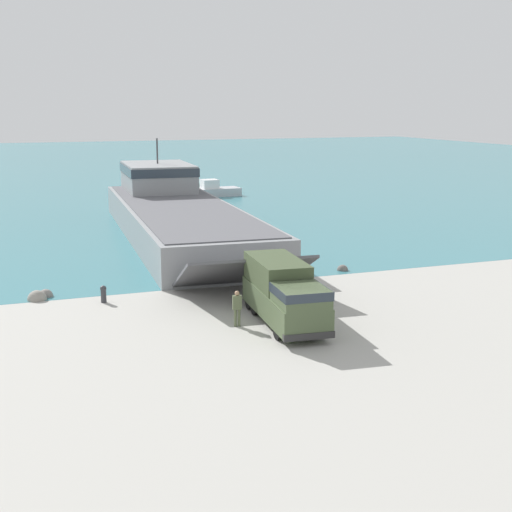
{
  "coord_description": "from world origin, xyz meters",
  "views": [
    {
      "loc": [
        -13.93,
        -34.34,
        10.6
      ],
      "look_at": [
        -0.37,
        2.45,
        2.3
      ],
      "focal_mm": 50.0,
      "sensor_mm": 36.0,
      "label": 1
    }
  ],
  "objects_px": {
    "landing_craft": "(176,211)",
    "mooring_bollard": "(103,293)",
    "military_truck": "(284,293)",
    "cargo_crate": "(289,334)",
    "moored_boat_c": "(177,186)",
    "soldier_on_ramp": "(237,306)",
    "moored_boat_b": "(213,191)"
  },
  "relations": [
    {
      "from": "military_truck",
      "to": "cargo_crate",
      "type": "relative_size",
      "value": 11.24
    },
    {
      "from": "military_truck",
      "to": "cargo_crate",
      "type": "distance_m",
      "value": 2.99
    },
    {
      "from": "landing_craft",
      "to": "cargo_crate",
      "type": "distance_m",
      "value": 29.33
    },
    {
      "from": "military_truck",
      "to": "cargo_crate",
      "type": "height_order",
      "value": "military_truck"
    },
    {
      "from": "landing_craft",
      "to": "soldier_on_ramp",
      "type": "relative_size",
      "value": 21.24
    },
    {
      "from": "soldier_on_ramp",
      "to": "moored_boat_c",
      "type": "xyz_separation_m",
      "value": [
        11.39,
        57.51,
        -0.62
      ]
    },
    {
      "from": "moored_boat_b",
      "to": "cargo_crate",
      "type": "relative_size",
      "value": 9.3
    },
    {
      "from": "mooring_bollard",
      "to": "landing_craft",
      "type": "bearing_deg",
      "value": 65.47
    },
    {
      "from": "military_truck",
      "to": "soldier_on_ramp",
      "type": "relative_size",
      "value": 4.3
    },
    {
      "from": "military_truck",
      "to": "moored_boat_c",
      "type": "xyz_separation_m",
      "value": [
        9.03,
        57.76,
        -1.12
      ]
    },
    {
      "from": "landing_craft",
      "to": "cargo_crate",
      "type": "bearing_deg",
      "value": -90.24
    },
    {
      "from": "soldier_on_ramp",
      "to": "mooring_bollard",
      "type": "xyz_separation_m",
      "value": [
        -5.49,
        6.64,
        -0.53
      ]
    },
    {
      "from": "landing_craft",
      "to": "mooring_bollard",
      "type": "height_order",
      "value": "landing_craft"
    },
    {
      "from": "mooring_bollard",
      "to": "cargo_crate",
      "type": "xyz_separation_m",
      "value": [
        7.05,
        -9.49,
        -0.24
      ]
    },
    {
      "from": "military_truck",
      "to": "landing_craft",
      "type": "bearing_deg",
      "value": -177.51
    },
    {
      "from": "mooring_bollard",
      "to": "soldier_on_ramp",
      "type": "bearing_deg",
      "value": -50.44
    },
    {
      "from": "soldier_on_ramp",
      "to": "moored_boat_b",
      "type": "bearing_deg",
      "value": -4.84
    },
    {
      "from": "landing_craft",
      "to": "moored_boat_c",
      "type": "distance_m",
      "value": 32.13
    },
    {
      "from": "landing_craft",
      "to": "moored_boat_c",
      "type": "bearing_deg",
      "value": 79.39
    },
    {
      "from": "soldier_on_ramp",
      "to": "mooring_bollard",
      "type": "bearing_deg",
      "value": 50.22
    },
    {
      "from": "military_truck",
      "to": "cargo_crate",
      "type": "bearing_deg",
      "value": -12.26
    },
    {
      "from": "moored_boat_c",
      "to": "military_truck",
      "type": "bearing_deg",
      "value": 132.54
    },
    {
      "from": "landing_craft",
      "to": "moored_boat_c",
      "type": "relative_size",
      "value": 5.05
    },
    {
      "from": "landing_craft",
      "to": "moored_boat_c",
      "type": "height_order",
      "value": "landing_craft"
    },
    {
      "from": "military_truck",
      "to": "mooring_bollard",
      "type": "distance_m",
      "value": 10.5
    },
    {
      "from": "moored_boat_b",
      "to": "landing_craft",
      "type": "bearing_deg",
      "value": -26.21
    },
    {
      "from": "moored_boat_c",
      "to": "mooring_bollard",
      "type": "distance_m",
      "value": 53.59
    },
    {
      "from": "military_truck",
      "to": "mooring_bollard",
      "type": "relative_size",
      "value": 8.06
    },
    {
      "from": "soldier_on_ramp",
      "to": "cargo_crate",
      "type": "height_order",
      "value": "soldier_on_ramp"
    },
    {
      "from": "landing_craft",
      "to": "military_truck",
      "type": "xyz_separation_m",
      "value": [
        -1.15,
        -26.64,
        -0.31
      ]
    },
    {
      "from": "soldier_on_ramp",
      "to": "moored_boat_c",
      "type": "bearing_deg",
      "value": -0.55
    },
    {
      "from": "moored_boat_c",
      "to": "mooring_bollard",
      "type": "relative_size",
      "value": 7.89
    }
  ]
}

